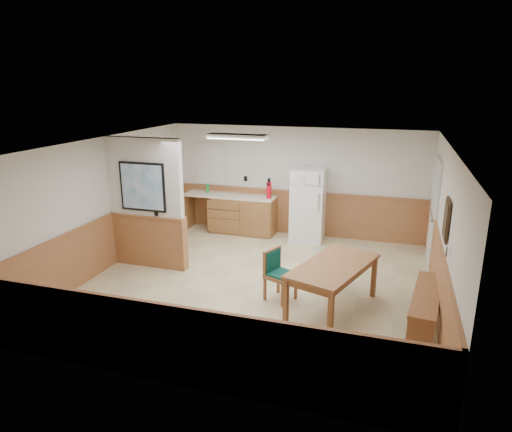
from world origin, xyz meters
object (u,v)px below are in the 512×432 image
(dining_bench, at_px, (426,299))
(dining_chair, at_px, (276,270))
(dining_table, at_px, (333,270))
(fire_extinguisher, at_px, (269,190))
(soap_bottle, at_px, (208,188))
(refrigerator, at_px, (308,205))

(dining_bench, height_order, dining_chair, dining_chair)
(dining_table, bearing_deg, fire_extinguisher, 139.76)
(fire_extinguisher, xyz_separation_m, soap_bottle, (-1.55, 0.07, -0.09))
(dining_chair, xyz_separation_m, fire_extinguisher, (-0.99, 3.07, 0.61))
(dining_bench, relative_size, dining_chair, 2.02)
(dining_table, distance_m, soap_bottle, 4.77)
(fire_extinguisher, bearing_deg, dining_table, -66.40)
(fire_extinguisher, bearing_deg, dining_bench, -51.06)
(dining_bench, distance_m, dining_chair, 2.33)
(dining_table, relative_size, soap_bottle, 8.60)
(refrigerator, height_order, dining_bench, refrigerator)
(soap_bottle, bearing_deg, dining_bench, -33.31)
(dining_table, bearing_deg, dining_bench, 19.87)
(dining_bench, height_order, soap_bottle, soap_bottle)
(refrigerator, distance_m, soap_bottle, 2.48)
(dining_bench, bearing_deg, fire_extinguisher, 143.89)
(refrigerator, height_order, dining_table, refrigerator)
(dining_table, height_order, soap_bottle, soap_bottle)
(dining_bench, bearing_deg, refrigerator, 134.79)
(fire_extinguisher, bearing_deg, refrigerator, -8.28)
(dining_bench, xyz_separation_m, fire_extinguisher, (-3.32, 3.13, 0.76))
(dining_bench, height_order, fire_extinguisher, fire_extinguisher)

